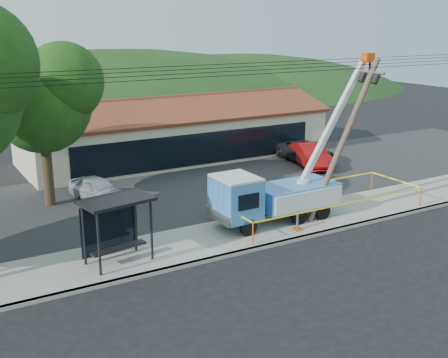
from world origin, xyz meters
name	(u,v)px	position (x,y,z in m)	size (l,w,h in m)	color
ground	(294,264)	(0.00, 0.00, 0.00)	(120.00, 120.00, 0.00)	black
curb	(266,246)	(0.00, 2.10, 0.07)	(60.00, 0.25, 0.15)	gray
sidewalk	(244,233)	(0.00, 4.00, 0.07)	(60.00, 4.00, 0.15)	gray
parking_lot	(173,191)	(0.00, 12.00, 0.05)	(60.00, 12.00, 0.10)	#28282B
strip_mall	(175,133)	(4.00, 19.98, 1.88)	(22.50, 8.53, 4.67)	beige
tree_lot	(41,94)	(-7.00, 13.00, 6.21)	(6.30, 5.60, 8.94)	#332316
hill_center	(103,98)	(10.00, 55.00, 0.00)	(89.60, 64.00, 32.00)	#1C3413
hill_east	(232,89)	(30.00, 55.00, 0.00)	(72.80, 52.00, 26.00)	#1C3413
utility_truck	(273,194)	(1.98, 4.48, 1.58)	(9.10, 3.59, 8.19)	black
leaning_pole	(347,131)	(5.83, 3.59, 4.55)	(4.20, 1.69, 8.08)	brown
bus_shelter	(115,215)	(-6.44, 3.84, 2.19)	(3.11, 2.20, 2.77)	black
caution_tape	(321,199)	(4.90, 4.25, 0.95)	(10.95, 3.76, 1.09)	#DF470C
car_silver	(98,202)	(-4.48, 12.47, 0.00)	(1.59, 3.94, 1.34)	silver
car_red	(310,168)	(10.79, 12.43, 0.00)	(1.68, 4.81, 1.58)	maroon
car_dark	(305,163)	(11.33, 13.64, 0.00)	(2.39, 5.19, 1.44)	#222227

